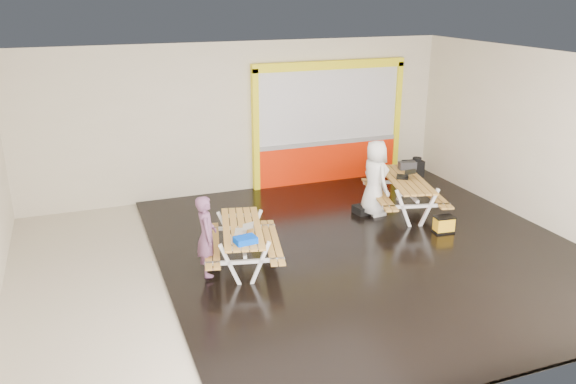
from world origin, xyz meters
name	(u,v)px	position (x,y,z in m)	size (l,w,h in m)	color
room	(307,167)	(0.00, 0.00, 1.75)	(10.02, 8.02, 3.52)	beige
deck	(368,249)	(1.25, 0.00, 0.03)	(7.50, 7.98, 0.05)	black
kiosk	(329,126)	(2.20, 3.93, 1.44)	(3.88, 0.16, 3.00)	#F22503
picnic_table_left	(242,236)	(-1.12, 0.15, 0.58)	(1.65, 2.11, 0.75)	#B07E34
picnic_table_right	(405,187)	(2.81, 1.34, 0.63)	(1.84, 2.32, 0.82)	#B07E34
person_left	(207,236)	(-1.78, -0.08, 0.78)	(0.50, 0.33, 1.37)	#663F5D
person_right	(375,178)	(2.16, 1.47, 0.85)	(0.79, 0.51, 1.61)	white
laptop_left	(243,229)	(-1.15, -0.06, 0.79)	(0.39, 0.37, 0.13)	silver
laptop_right	(405,175)	(2.83, 1.39, 0.87)	(0.51, 0.50, 0.16)	black
blue_pouch	(245,240)	(-1.25, -0.50, 0.80)	(0.34, 0.24, 0.10)	#0039C6
toolbox	(407,165)	(3.19, 1.90, 0.90)	(0.41, 0.25, 0.22)	black
backpack	(416,169)	(3.53, 2.05, 0.74)	(0.32, 0.21, 0.53)	black
dark_case	(365,209)	(2.02, 1.60, 0.13)	(0.45, 0.34, 0.17)	black
fluke_bag	(444,225)	(2.98, 0.12, 0.21)	(0.41, 0.29, 0.33)	black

